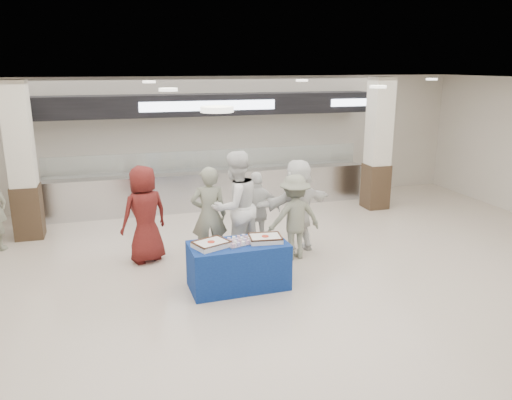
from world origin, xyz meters
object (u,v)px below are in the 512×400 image
object	(u,v)px
sheet_cake_right	(265,238)
soldier_a	(209,215)
sheet_cake_left	(211,244)
chef_tall	(235,207)
cupcake_tray	(238,241)
display_table	(238,265)
soldier_b	(294,217)
chef_short	(257,212)
civilian_maroon	(145,214)
civilian_white	(298,206)

from	to	relation	value
sheet_cake_right	soldier_a	size ratio (longest dim) A/B	0.31
sheet_cake_left	chef_tall	distance (m)	1.41
sheet_cake_left	cupcake_tray	bearing A→B (deg)	4.42
soldier_a	sheet_cake_right	bearing A→B (deg)	124.89
display_table	sheet_cake_left	size ratio (longest dim) A/B	2.49
chef_tall	soldier_b	size ratio (longest dim) A/B	1.28
soldier_a	chef_tall	size ratio (longest dim) A/B	0.87
cupcake_tray	display_table	bearing A→B (deg)	170.72
sheet_cake_right	chef_short	distance (m)	1.57
civilian_maroon	soldier_b	size ratio (longest dim) A/B	1.12
civilian_white	cupcake_tray	bearing A→B (deg)	24.42
display_table	civilian_white	world-z (taller)	civilian_white
display_table	sheet_cake_right	size ratio (longest dim) A/B	2.81
display_table	sheet_cake_left	xyz separation A→B (m)	(-0.44, -0.04, 0.43)
display_table	sheet_cake_right	xyz separation A→B (m)	(0.44, -0.02, 0.43)
sheet_cake_left	cupcake_tray	xyz separation A→B (m)	(0.44, 0.03, -0.02)
chef_short	sheet_cake_right	bearing A→B (deg)	77.88
cupcake_tray	soldier_a	xyz separation A→B (m)	(-0.23, 1.20, 0.10)
soldier_a	soldier_b	size ratio (longest dim) A/B	1.12
display_table	civilian_maroon	distance (m)	2.12
chef_tall	civilian_white	distance (m)	1.24
soldier_b	sheet_cake_left	bearing A→B (deg)	25.24
soldier_a	chef_short	distance (m)	1.05
sheet_cake_left	soldier_a	xyz separation A→B (m)	(0.21, 1.23, 0.08)
sheet_cake_right	civilian_white	size ratio (longest dim) A/B	0.31
soldier_a	civilian_white	world-z (taller)	civilian_white
civilian_maroon	chef_short	distance (m)	2.10
sheet_cake_left	soldier_b	bearing A→B (deg)	29.51
sheet_cake_left	civilian_white	bearing A→B (deg)	34.19
chef_short	soldier_b	bearing A→B (deg)	133.21
sheet_cake_right	soldier_b	bearing A→B (deg)	48.47
cupcake_tray	soldier_a	bearing A→B (deg)	101.07
sheet_cake_right	civilian_white	bearing A→B (deg)	51.09
sheet_cake_right	civilian_white	distance (m)	1.67
sheet_cake_left	soldier_b	distance (m)	2.00
chef_tall	chef_short	distance (m)	0.66
sheet_cake_left	civilian_maroon	bearing A→B (deg)	118.93
sheet_cake_right	soldier_b	size ratio (longest dim) A/B	0.35
soldier_a	civilian_white	size ratio (longest dim) A/B	0.98
sheet_cake_left	chef_tall	xyz separation A→B (m)	(0.69, 1.21, 0.21)
sheet_cake_right	display_table	bearing A→B (deg)	177.23
sheet_cake_right	chef_short	xyz separation A→B (m)	(0.32, 1.54, -0.03)
chef_short	display_table	bearing A→B (deg)	63.00
soldier_a	chef_short	size ratio (longest dim) A/B	1.14
civilian_white	civilian_maroon	bearing A→B (deg)	-22.41
sheet_cake_right	soldier_a	bearing A→B (deg)	118.84
display_table	chef_short	distance (m)	1.74
chef_tall	soldier_b	xyz separation A→B (m)	(1.05, -0.22, -0.22)
civilian_maroon	soldier_a	world-z (taller)	civilian_maroon
display_table	civilian_maroon	xyz separation A→B (m)	(-1.33, 1.58, 0.51)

